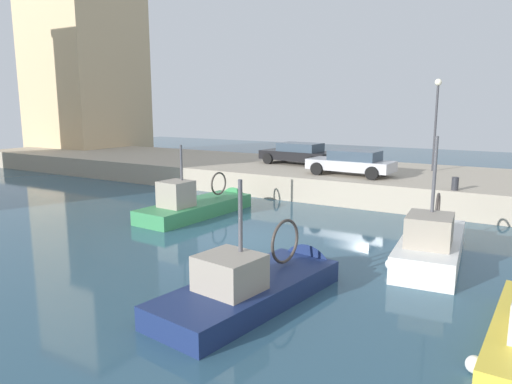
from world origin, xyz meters
The scene contains 10 objects.
water_surface centered at (0.00, 0.00, 0.00)m, with size 80.00×80.00×0.00m, color #2D5166.
quay_wall centered at (11.50, 0.00, 0.60)m, with size 9.00×56.00×1.20m, color #ADA08C.
fishing_boat_green centered at (2.59, 3.58, 0.13)m, with size 6.52×2.37×3.93m.
fishing_boat_white centered at (1.38, -6.31, 0.14)m, with size 6.10×2.15×4.60m.
fishing_boat_navy centered at (-3.98, -3.30, 0.12)m, with size 6.25×2.73×3.91m.
parked_car_black centered at (11.86, 3.46, 1.87)m, with size 2.27×4.47×1.27m.
parked_car_silver centered at (9.16, -0.85, 1.86)m, with size 2.08×4.33×1.26m.
mooring_bollard_mid centered at (7.35, -6.00, 1.48)m, with size 0.28×0.28×0.55m, color #2D2D33.
quay_streetlamp centered at (13.00, -4.02, 4.45)m, with size 0.36×0.36×4.83m.
waterfront_building_west centered at (14.79, 25.16, 9.04)m, with size 8.01×8.00×18.05m.
Camera 1 is at (-13.60, -8.96, 4.72)m, focal length 33.40 mm.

